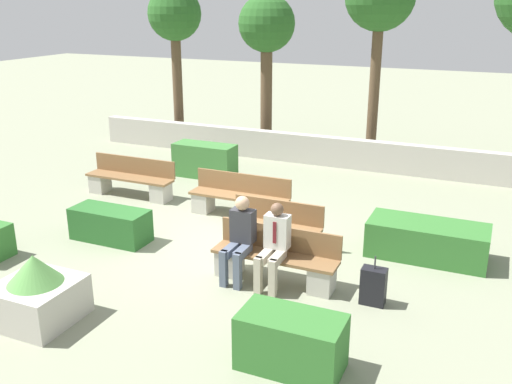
{
  "coord_description": "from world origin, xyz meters",
  "views": [
    {
      "loc": [
        4.45,
        -8.64,
        4.27
      ],
      "look_at": [
        0.43,
        0.5,
        0.9
      ],
      "focal_mm": 40.0,
      "sensor_mm": 36.0,
      "label": 1
    }
  ],
  "objects": [
    {
      "name": "hedge_block_near_right",
      "position": [
        2.45,
        -3.03,
        0.35
      ],
      "size": [
        1.27,
        0.68,
        0.71
      ],
      "color": "#33702D",
      "rests_on": "ground_plane"
    },
    {
      "name": "ground_plane",
      "position": [
        0.0,
        0.0,
        0.0
      ],
      "size": [
        60.0,
        60.0,
        0.0
      ],
      "primitive_type": "plane",
      "color": "gray"
    },
    {
      "name": "hedge_block_mid_left",
      "position": [
        -2.33,
        3.56,
        0.42
      ],
      "size": [
        1.57,
        0.64,
        0.85
      ],
      "color": "#3D7A38",
      "rests_on": "ground_plane"
    },
    {
      "name": "bench_left_side",
      "position": [
        -0.32,
        1.36,
        0.35
      ],
      "size": [
        2.12,
        0.48,
        0.87
      ],
      "rotation": [
        0.0,
        0.0,
        0.15
      ],
      "color": "brown",
      "rests_on": "ground_plane"
    },
    {
      "name": "tree_center_right",
      "position": [
        1.11,
        6.96,
        4.27
      ],
      "size": [
        1.85,
        1.85,
        5.31
      ],
      "color": "brown",
      "rests_on": "ground_plane"
    },
    {
      "name": "planter_corner_left",
      "position": [
        -1.16,
        -3.43,
        0.43
      ],
      "size": [
        1.05,
        1.05,
        0.99
      ],
      "color": "#B7B2A8",
      "rests_on": "ground_plane"
    },
    {
      "name": "bench_right_side",
      "position": [
        -3.16,
        1.55,
        0.35
      ],
      "size": [
        2.13,
        0.48,
        0.87
      ],
      "rotation": [
        0.0,
        0.0,
        0.21
      ],
      "color": "brown",
      "rests_on": "ground_plane"
    },
    {
      "name": "person_seated_woman",
      "position": [
        0.88,
        -1.15,
        0.76
      ],
      "size": [
        0.38,
        0.63,
        1.37
      ],
      "color": "#515B70",
      "rests_on": "ground_plane"
    },
    {
      "name": "bench_back",
      "position": [
        0.95,
        0.13,
        0.33
      ],
      "size": [
        1.7,
        0.48,
        0.87
      ],
      "rotation": [
        0.0,
        0.0,
        0.18
      ],
      "color": "brown",
      "rests_on": "ground_plane"
    },
    {
      "name": "tree_leftmost",
      "position": [
        -4.86,
        6.54,
        3.73
      ],
      "size": [
        1.59,
        1.59,
        4.68
      ],
      "color": "brown",
      "rests_on": "ground_plane"
    },
    {
      "name": "hedge_block_far_left",
      "position": [
        3.51,
        0.88,
        0.31
      ],
      "size": [
        2.02,
        0.89,
        0.63
      ],
      "color": "#33702D",
      "rests_on": "ground_plane"
    },
    {
      "name": "hedge_block_mid_right",
      "position": [
        -2.0,
        -0.71,
        0.3
      ],
      "size": [
        1.48,
        0.62,
        0.61
      ],
      "color": "#286028",
      "rests_on": "ground_plane"
    },
    {
      "name": "bench_front",
      "position": [
        1.43,
        -1.01,
        0.34
      ],
      "size": [
        2.03,
        0.48,
        0.87
      ],
      "color": "brown",
      "rests_on": "ground_plane"
    },
    {
      "name": "person_seated_man",
      "position": [
        1.46,
        -1.16,
        0.74
      ],
      "size": [
        0.38,
        0.63,
        1.34
      ],
      "color": "#B2A893",
      "rests_on": "ground_plane"
    },
    {
      "name": "tree_center_left",
      "position": [
        -1.96,
        6.68,
        3.48
      ],
      "size": [
        1.6,
        1.6,
        4.45
      ],
      "color": "brown",
      "rests_on": "ground_plane"
    },
    {
      "name": "suitcase",
      "position": [
        3.02,
        -1.1,
        0.29
      ],
      "size": [
        0.36,
        0.22,
        0.77
      ],
      "color": "black",
      "rests_on": "ground_plane"
    },
    {
      "name": "perimeter_wall",
      "position": [
        0.0,
        5.81,
        0.4
      ],
      "size": [
        13.8,
        0.3,
        0.79
      ],
      "color": "#B7B2A8",
      "rests_on": "ground_plane"
    }
  ]
}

